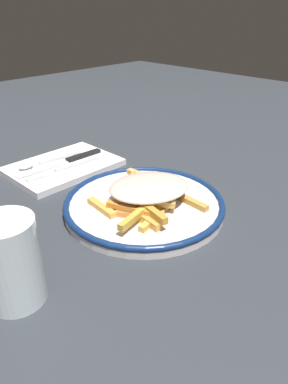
{
  "coord_description": "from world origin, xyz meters",
  "views": [
    {
      "loc": [
        -0.38,
        0.39,
        0.33
      ],
      "look_at": [
        0.0,
        0.0,
        0.04
      ],
      "focal_mm": 33.12,
      "sensor_mm": 36.0,
      "label": 1
    }
  ],
  "objects_px": {
    "napkin": "(62,167)",
    "fork": "(64,168)",
    "fries_heap": "(146,192)",
    "water_glass": "(11,262)",
    "knife": "(69,161)",
    "spoon": "(40,163)",
    "plate": "(144,204)"
  },
  "relations": [
    {
      "from": "plate",
      "to": "fork",
      "type": "relative_size",
      "value": 1.63
    },
    {
      "from": "fries_heap",
      "to": "napkin",
      "type": "xyz_separation_m",
      "value": [
        0.26,
        0.01,
        -0.03
      ]
    },
    {
      "from": "knife",
      "to": "napkin",
      "type": "bearing_deg",
      "value": 88.16
    },
    {
      "from": "fries_heap",
      "to": "napkin",
      "type": "distance_m",
      "value": 0.26
    },
    {
      "from": "napkin",
      "to": "spoon",
      "type": "relative_size",
      "value": 1.51
    },
    {
      "from": "fries_heap",
      "to": "knife",
      "type": "height_order",
      "value": "fries_heap"
    },
    {
      "from": "water_glass",
      "to": "fork",
      "type": "bearing_deg",
      "value": -43.68
    },
    {
      "from": "plate",
      "to": "fries_heap",
      "type": "bearing_deg",
      "value": -170.24
    },
    {
      "from": "fork",
      "to": "spoon",
      "type": "bearing_deg",
      "value": 21.07
    },
    {
      "from": "plate",
      "to": "water_glass",
      "type": "relative_size",
      "value": 2.49
    },
    {
      "from": "knife",
      "to": "fork",
      "type": "bearing_deg",
      "value": 130.36
    },
    {
      "from": "knife",
      "to": "spoon",
      "type": "height_order",
      "value": "spoon"
    },
    {
      "from": "fries_heap",
      "to": "water_glass",
      "type": "bearing_deg",
      "value": 96.68
    },
    {
      "from": "spoon",
      "to": "water_glass",
      "type": "height_order",
      "value": "water_glass"
    },
    {
      "from": "plate",
      "to": "napkin",
      "type": "height_order",
      "value": "plate"
    },
    {
      "from": "fries_heap",
      "to": "water_glass",
      "type": "height_order",
      "value": "water_glass"
    },
    {
      "from": "knife",
      "to": "fries_heap",
      "type": "bearing_deg",
      "value": 176.95
    },
    {
      "from": "fork",
      "to": "spoon",
      "type": "relative_size",
      "value": 1.16
    },
    {
      "from": "plate",
      "to": "water_glass",
      "type": "xyz_separation_m",
      "value": [
        -0.04,
        0.27,
        0.05
      ]
    },
    {
      "from": "plate",
      "to": "fork",
      "type": "bearing_deg",
      "value": 4.19
    },
    {
      "from": "plate",
      "to": "napkin",
      "type": "bearing_deg",
      "value": 0.98
    },
    {
      "from": "spoon",
      "to": "water_glass",
      "type": "bearing_deg",
      "value": 144.63
    },
    {
      "from": "fork",
      "to": "knife",
      "type": "distance_m",
      "value": 0.04
    },
    {
      "from": "napkin",
      "to": "knife",
      "type": "bearing_deg",
      "value": -91.84
    },
    {
      "from": "napkin",
      "to": "fork",
      "type": "bearing_deg",
      "value": 155.75
    },
    {
      "from": "plate",
      "to": "spoon",
      "type": "xyz_separation_m",
      "value": [
        0.28,
        0.04,
        0.01
      ]
    },
    {
      "from": "fries_heap",
      "to": "napkin",
      "type": "relative_size",
      "value": 0.91
    },
    {
      "from": "fork",
      "to": "plate",
      "type": "bearing_deg",
      "value": -175.81
    },
    {
      "from": "napkin",
      "to": "fork",
      "type": "relative_size",
      "value": 1.31
    },
    {
      "from": "fries_heap",
      "to": "fork",
      "type": "bearing_deg",
      "value": 4.31
    },
    {
      "from": "napkin",
      "to": "fries_heap",
      "type": "bearing_deg",
      "value": -178.84
    },
    {
      "from": "napkin",
      "to": "knife",
      "type": "distance_m",
      "value": 0.02
    }
  ]
}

